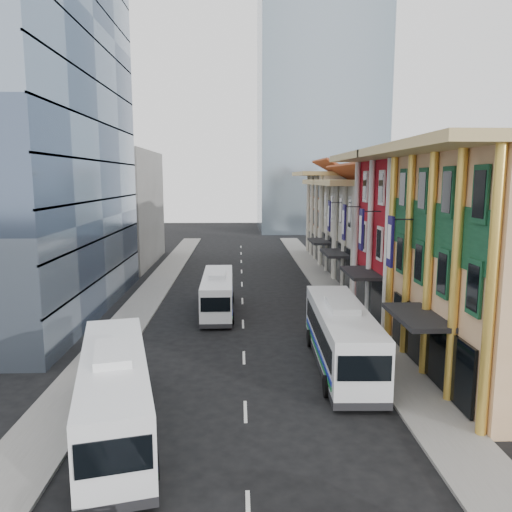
{
  "coord_description": "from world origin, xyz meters",
  "views": [
    {
      "loc": [
        -0.24,
        -20.64,
        10.67
      ],
      "look_at": [
        1.07,
        18.25,
        4.58
      ],
      "focal_mm": 35.0,
      "sensor_mm": 36.0,
      "label": 1
    }
  ],
  "objects_px": {
    "office_tower": "(19,121)",
    "bus_left_far": "(218,292)",
    "bus_left_near": "(115,391)",
    "bus_right": "(341,335)",
    "shophouse_tan": "(507,267)"
  },
  "relations": [
    {
      "from": "office_tower",
      "to": "bus_left_far",
      "type": "relative_size",
      "value": 2.92
    },
    {
      "from": "bus_left_near",
      "to": "bus_right",
      "type": "xyz_separation_m",
      "value": [
        11.0,
        7.05,
        0.06
      ]
    },
    {
      "from": "bus_left_near",
      "to": "bus_right",
      "type": "relative_size",
      "value": 0.97
    },
    {
      "from": "bus_left_far",
      "to": "bus_right",
      "type": "height_order",
      "value": "bus_right"
    },
    {
      "from": "bus_right",
      "to": "bus_left_near",
      "type": "bearing_deg",
      "value": -145.7
    },
    {
      "from": "office_tower",
      "to": "bus_left_near",
      "type": "bearing_deg",
      "value": -59.75
    },
    {
      "from": "office_tower",
      "to": "bus_left_far",
      "type": "height_order",
      "value": "office_tower"
    },
    {
      "from": "shophouse_tan",
      "to": "bus_left_far",
      "type": "distance_m",
      "value": 21.29
    },
    {
      "from": "shophouse_tan",
      "to": "office_tower",
      "type": "xyz_separation_m",
      "value": [
        -31.0,
        14.0,
        9.0
      ]
    },
    {
      "from": "office_tower",
      "to": "bus_left_near",
      "type": "xyz_separation_m",
      "value": [
        11.5,
        -19.72,
        -13.14
      ]
    },
    {
      "from": "office_tower",
      "to": "bus_left_far",
      "type": "distance_m",
      "value": 20.09
    },
    {
      "from": "bus_left_near",
      "to": "bus_left_far",
      "type": "distance_m",
      "value": 19.4
    },
    {
      "from": "office_tower",
      "to": "bus_left_near",
      "type": "distance_m",
      "value": 26.34
    },
    {
      "from": "bus_right",
      "to": "bus_left_far",
      "type": "bearing_deg",
      "value": 123.59
    },
    {
      "from": "bus_left_near",
      "to": "bus_right",
      "type": "bearing_deg",
      "value": 18.93
    }
  ]
}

